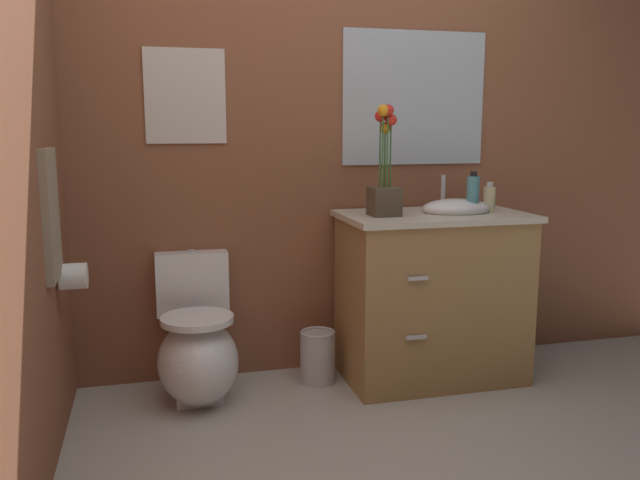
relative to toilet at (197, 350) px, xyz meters
The scene contains 12 objects.
wall_back 1.39m from the toilet, 18.08° to the left, with size 4.04×0.05×2.50m, color brown.
wall_left 1.38m from the toilet, 130.18° to the right, with size 0.05×3.98×2.50m, color brown.
toilet is the anchor object (origin of this frame).
vanity_cabinet 1.22m from the toilet, ahead, with size 0.94×0.56×1.05m.
flower_vase 1.22m from the toilet, ahead, with size 0.14×0.14×0.54m.
soap_bottle 1.65m from the toilet, ahead, with size 0.06×0.06×0.15m.
lotion_bottle 1.56m from the toilet, ahead, with size 0.06×0.06×0.21m.
trash_bin 0.62m from the toilet, ahead, with size 0.18×0.18×0.27m.
wall_poster 1.23m from the toilet, 90.00° to the left, with size 0.39×0.01×0.46m, color beige.
wall_mirror 1.72m from the toilet, 12.56° to the left, with size 0.80×0.01×0.70m, color #B2BCC6.
hanging_towel 0.97m from the toilet, 150.45° to the right, with size 0.03×0.28×0.52m, color gray.
toilet_paper_roll 0.70m from the toilet, 159.10° to the right, with size 0.11×0.11×0.11m, color white.
Camera 1 is at (-0.91, -1.91, 1.30)m, focal length 36.84 mm.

